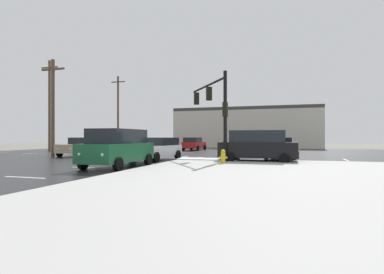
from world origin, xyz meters
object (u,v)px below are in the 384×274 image
object	(u,v)px
sedan_grey	(282,148)
sedan_white	(157,148)
utility_pole_distant	(118,111)
utility_pole_far	(50,104)
fire_hydrant	(223,156)
sedan_red	(194,144)
utility_pole_mid	(53,106)
sedan_navy	(247,146)
traffic_signal_mast	(214,103)
suv_green	(118,147)
sedan_tan	(82,146)
suv_black	(258,146)

from	to	relation	value
sedan_grey	sedan_white	size ratio (longest dim) A/B	1.00
sedan_grey	utility_pole_distant	distance (m)	28.52
utility_pole_far	sedan_grey	bearing A→B (deg)	-11.94
fire_hydrant	sedan_red	bearing A→B (deg)	111.45
utility_pole_mid	fire_hydrant	bearing A→B (deg)	-12.91
sedan_white	utility_pole_mid	size ratio (longest dim) A/B	0.59
sedan_navy	utility_pole_distant	bearing A→B (deg)	57.01
fire_hydrant	sedan_navy	bearing A→B (deg)	89.26
sedan_grey	sedan_red	distance (m)	16.46
sedan_white	sedan_red	size ratio (longest dim) A/B	1.03
sedan_white	utility_pole_distant	bearing A→B (deg)	-136.04
traffic_signal_mast	suv_green	distance (m)	7.49
sedan_tan	sedan_navy	world-z (taller)	same
sedan_red	sedan_navy	size ratio (longest dim) A/B	0.99
suv_green	sedan_white	bearing A→B (deg)	-179.83
traffic_signal_mast	utility_pole_mid	size ratio (longest dim) A/B	0.70
sedan_white	sedan_navy	xyz separation A→B (m)	(5.29, 7.76, 0.00)
sedan_tan	sedan_grey	bearing A→B (deg)	88.44
suv_green	utility_pole_mid	distance (m)	11.81
suv_green	traffic_signal_mast	bearing A→B (deg)	145.46
sedan_red	utility_pole_far	xyz separation A→B (m)	(-15.12, -7.28, 4.58)
utility_pole_distant	utility_pole_mid	bearing A→B (deg)	-74.65
sedan_tan	suv_green	distance (m)	11.28
fire_hydrant	sedan_grey	xyz separation A→B (m)	(3.17, 5.91, 0.32)
suv_black	sedan_red	bearing A→B (deg)	119.51
sedan_white	utility_pole_far	distance (m)	19.90
sedan_red	utility_pole_mid	xyz separation A→B (m)	(-7.52, -15.20, 3.35)
sedan_navy	sedan_white	bearing A→B (deg)	142.88
utility_pole_mid	traffic_signal_mast	bearing A→B (deg)	-1.39
sedan_navy	utility_pole_mid	size ratio (longest dim) A/B	0.58
sedan_grey	sedan_tan	xyz separation A→B (m)	(-16.53, -0.78, 0.00)
sedan_grey	sedan_white	distance (m)	8.98
sedan_white	suv_green	bearing A→B (deg)	6.68
suv_black	utility_pole_far	world-z (taller)	utility_pole_far
sedan_grey	utility_pole_distant	bearing A→B (deg)	61.76
traffic_signal_mast	sedan_navy	bearing A→B (deg)	-45.15
sedan_tan	suv_black	size ratio (longest dim) A/B	0.96
fire_hydrant	sedan_red	xyz separation A→B (m)	(-7.31, 18.60, 0.32)
traffic_signal_mast	utility_pole_distant	distance (m)	26.66
sedan_white	suv_green	xyz separation A→B (m)	(-0.00, -5.18, 0.24)
fire_hydrant	utility_pole_distant	xyz separation A→B (m)	(-19.93, 21.99, 4.95)
sedan_white	sedan_tan	size ratio (longest dim) A/B	1.01
utility_pole_far	utility_pole_distant	bearing A→B (deg)	76.80
fire_hydrant	sedan_grey	bearing A→B (deg)	61.81
sedan_red	suv_green	world-z (taller)	suv_green
suv_black	utility_pole_mid	bearing A→B (deg)	177.46
utility_pole_distant	sedan_red	bearing A→B (deg)	-15.02
traffic_signal_mast	sedan_red	xyz separation A→B (m)	(-6.09, 15.54, -3.10)
sedan_white	sedan_tan	xyz separation A→B (m)	(-8.20, 2.56, 0.00)
traffic_signal_mast	fire_hydrant	distance (m)	4.75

